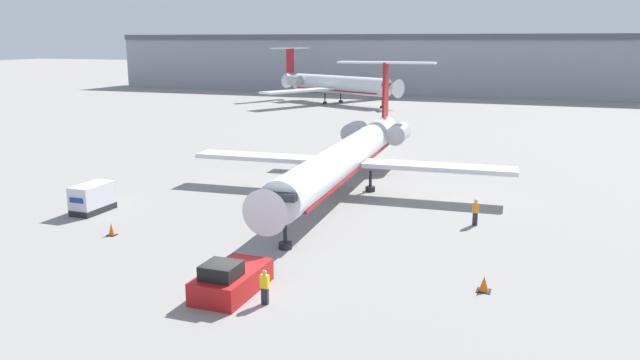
# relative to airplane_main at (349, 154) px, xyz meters

# --- Properties ---
(ground_plane) EXTENTS (600.00, 600.00, 0.00)m
(ground_plane) POSITION_rel_airplane_main_xyz_m (1.03, -22.07, -3.10)
(ground_plane) COLOR gray
(terminal_building) EXTENTS (180.00, 16.80, 13.30)m
(terminal_building) POSITION_rel_airplane_main_xyz_m (1.03, 97.93, 3.58)
(terminal_building) COLOR #8C939E
(terminal_building) RESTS_ON ground
(airplane_main) EXTENTS (26.38, 34.27, 9.93)m
(airplane_main) POSITION_rel_airplane_main_xyz_m (0.00, 0.00, 0.00)
(airplane_main) COLOR silver
(airplane_main) RESTS_ON ground
(pushback_tug) EXTENTS (2.37, 4.65, 1.84)m
(pushback_tug) POSITION_rel_airplane_main_xyz_m (0.99, -21.92, -2.42)
(pushback_tug) COLOR #B21919
(pushback_tug) RESTS_ON ground
(luggage_cart) EXTENTS (1.64, 3.25, 2.05)m
(luggage_cart) POSITION_rel_airplane_main_xyz_m (-15.27, -12.32, -2.07)
(luggage_cart) COLOR #232326
(luggage_cart) RESTS_ON ground
(worker_near_tug) EXTENTS (0.40, 0.24, 1.69)m
(worker_near_tug) POSITION_rel_airplane_main_xyz_m (3.10, -22.59, -2.22)
(worker_near_tug) COLOR #232838
(worker_near_tug) RESTS_ON ground
(worker_by_wing) EXTENTS (0.40, 0.25, 1.80)m
(worker_by_wing) POSITION_rel_airplane_main_xyz_m (10.82, -6.19, -2.15)
(worker_by_wing) COLOR #232838
(worker_by_wing) RESTS_ON ground
(traffic_cone_left) EXTENTS (0.54, 0.54, 0.81)m
(traffic_cone_left) POSITION_rel_airplane_main_xyz_m (-10.48, -16.38, -2.71)
(traffic_cone_left) COLOR black
(traffic_cone_left) RESTS_ON ground
(traffic_cone_right) EXTENTS (0.68, 0.68, 0.78)m
(traffic_cone_right) POSITION_rel_airplane_main_xyz_m (12.55, -17.47, -2.73)
(traffic_cone_right) COLOR black
(traffic_cone_right) RESTS_ON ground
(airplane_parked_far_left) EXTENTS (29.57, 32.71, 10.46)m
(airplane_parked_far_left) POSITION_rel_airplane_main_xyz_m (-24.12, 67.72, 0.59)
(airplane_parked_far_left) COLOR silver
(airplane_parked_far_left) RESTS_ON ground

